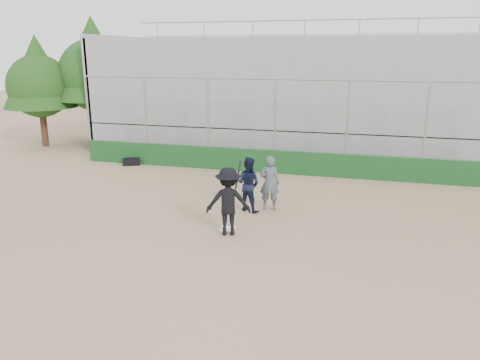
% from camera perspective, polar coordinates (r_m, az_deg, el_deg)
% --- Properties ---
extents(ground, '(90.00, 90.00, 0.00)m').
position_cam_1_polar(ground, '(13.97, -1.53, -6.03)').
color(ground, '#806245').
rests_on(ground, ground).
extents(home_plate, '(0.44, 0.44, 0.02)m').
position_cam_1_polar(home_plate, '(13.96, -1.53, -5.98)').
color(home_plate, white).
rests_on(home_plate, ground).
extents(backstop, '(18.10, 0.25, 4.04)m').
position_cam_1_polar(backstop, '(20.23, 4.22, 3.52)').
color(backstop, '#133C17').
rests_on(backstop, ground).
extents(bleachers, '(20.25, 6.70, 6.98)m').
position_cam_1_polar(bleachers, '(24.78, 6.59, 10.24)').
color(bleachers, gray).
rests_on(bleachers, ground).
extents(tree_left, '(4.48, 4.48, 7.00)m').
position_cam_1_polar(tree_left, '(27.73, -17.38, 13.23)').
color(tree_left, '#332112').
rests_on(tree_left, ground).
extents(tree_right, '(3.84, 3.84, 6.00)m').
position_cam_1_polar(tree_right, '(27.97, -23.35, 11.40)').
color(tree_right, '#341F13').
rests_on(tree_right, ground).
extents(batter_at_plate, '(1.42, 1.03, 2.10)m').
position_cam_1_polar(batter_at_plate, '(13.30, -1.44, -2.62)').
color(batter_at_plate, black).
rests_on(batter_at_plate, ground).
extents(catcher_crouched, '(1.08, 0.97, 1.23)m').
position_cam_1_polar(catcher_crouched, '(15.34, 1.00, -1.62)').
color(catcher_crouched, black).
rests_on(catcher_crouched, ground).
extents(umpire, '(0.72, 0.53, 1.64)m').
position_cam_1_polar(umpire, '(15.50, 3.60, -0.67)').
color(umpire, '#48505B').
rests_on(umpire, ground).
extents(equipment_bag, '(0.83, 0.61, 0.37)m').
position_cam_1_polar(equipment_bag, '(22.29, -13.11, 2.18)').
color(equipment_bag, black).
rests_on(equipment_bag, ground).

